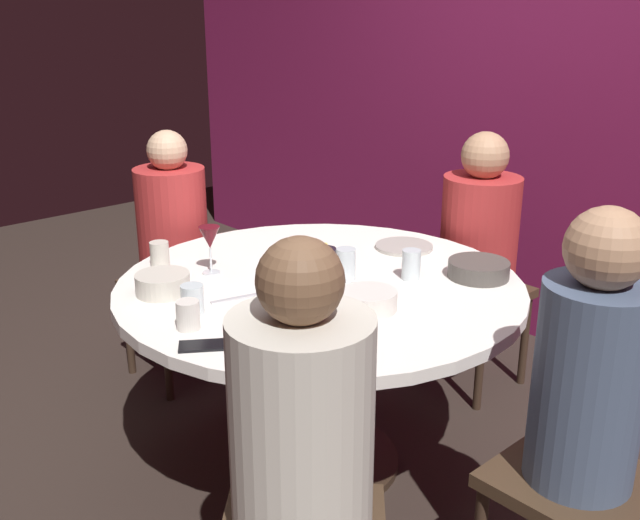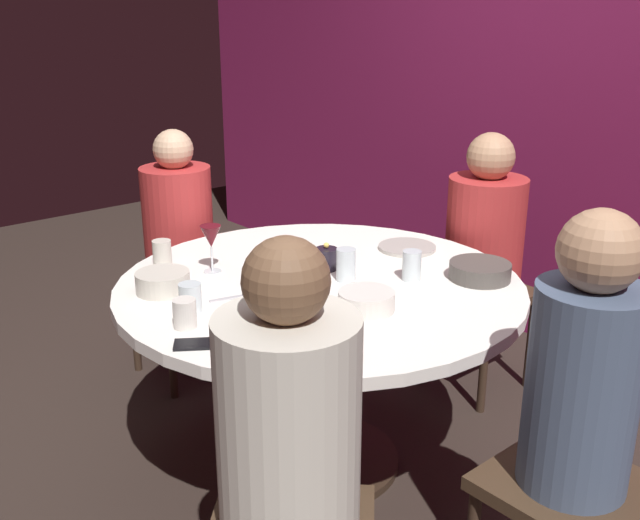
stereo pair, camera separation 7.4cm
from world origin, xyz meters
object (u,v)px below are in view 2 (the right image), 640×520
at_px(cup_far_edge, 185,313).
at_px(cup_center_front, 190,298).
at_px(cup_near_candle, 290,288).
at_px(wine_glass, 211,239).
at_px(seated_diner_back, 485,235).
at_px(candle_holder, 326,259).
at_px(cup_by_left_diner, 412,266).
at_px(dining_table, 320,318).
at_px(bowl_serving_large, 163,282).
at_px(dinner_plate, 407,248).
at_px(cup_beside_wine, 346,265).
at_px(bowl_small_white, 480,271).
at_px(cup_by_right_diner, 162,253).
at_px(seated_diner_front_right, 288,435).
at_px(bowl_salad_center, 366,301).
at_px(seated_diner_right, 582,389).
at_px(seated_diner_left, 178,229).
at_px(cell_phone, 199,344).

bearing_deg(cup_far_edge, cup_center_front, 140.23).
bearing_deg(cup_near_candle, wine_glass, -174.06).
relative_size(seated_diner_back, candle_holder, 11.32).
distance_m(candle_holder, cup_far_edge, 0.67).
relative_size(cup_by_left_diner, cup_far_edge, 1.20).
xyz_separation_m(dining_table, bowl_serving_large, (-0.28, -0.46, 0.18)).
height_order(dinner_plate, cup_beside_wine, cup_beside_wine).
bearing_deg(dining_table, candle_holder, 128.89).
height_order(bowl_small_white, cup_beside_wine, cup_beside_wine).
bearing_deg(cup_far_edge, bowl_small_white, 72.12).
relative_size(bowl_serving_large, cup_by_left_diner, 1.69).
relative_size(dinner_plate, cup_by_right_diner, 2.46).
xyz_separation_m(candle_holder, bowl_small_white, (0.43, 0.34, -0.01)).
distance_m(seated_diner_front_right, cup_far_edge, 0.67).
height_order(dining_table, bowl_salad_center, bowl_salad_center).
height_order(cup_center_front, cup_beside_wine, cup_beside_wine).
height_order(candle_holder, bowl_small_white, candle_holder).
height_order(seated_diner_right, dinner_plate, seated_diner_right).
distance_m(bowl_small_white, cup_near_candle, 0.69).
distance_m(wine_glass, cup_center_front, 0.37).
height_order(candle_holder, cup_far_edge, candle_holder).
relative_size(seated_diner_back, seated_diner_right, 0.96).
height_order(wine_glass, bowl_salad_center, wine_glass).
xyz_separation_m(wine_glass, bowl_salad_center, (0.61, 0.18, -0.10)).
xyz_separation_m(seated_diner_front_right, bowl_small_white, (-0.34, 1.13, 0.03)).
distance_m(seated_diner_back, seated_diner_front_right, 1.76).
bearing_deg(cup_center_front, seated_diner_left, 151.88).
distance_m(dinner_plate, cup_near_candle, 0.70).
distance_m(seated_diner_back, cell_phone, 1.54).
relative_size(cell_phone, bowl_salad_center, 0.77).
distance_m(seated_diner_right, bowl_serving_large, 1.37).
distance_m(seated_diner_back, cup_beside_wine, 0.86).
height_order(wine_glass, cell_phone, wine_glass).
relative_size(dining_table, bowl_small_white, 6.58).
distance_m(dinner_plate, cup_by_left_diner, 0.35).
xyz_separation_m(cell_phone, cup_center_front, (-0.22, 0.11, 0.04)).
relative_size(cup_by_left_diner, cup_beside_wine, 0.93).
distance_m(seated_diner_back, dinner_plate, 0.44).
relative_size(seated_diner_right, cup_beside_wine, 10.51).
bearing_deg(dinner_plate, seated_diner_front_right, -58.24).
relative_size(bowl_salad_center, cup_near_candle, 2.00).
bearing_deg(seated_diner_left, dinner_plate, 28.21).
relative_size(seated_diner_left, dinner_plate, 5.06).
bearing_deg(cup_center_front, seated_diner_back, 87.51).
xyz_separation_m(seated_diner_back, bowl_salad_center, (0.29, -0.99, 0.05)).
height_order(cup_by_right_diner, cup_far_edge, cup_by_right_diner).
bearing_deg(dinner_plate, cup_far_edge, -86.14).
relative_size(cell_phone, bowl_small_white, 0.65).
bearing_deg(seated_diner_left, cup_by_left_diner, 12.27).
bearing_deg(candle_holder, cell_phone, -71.07).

